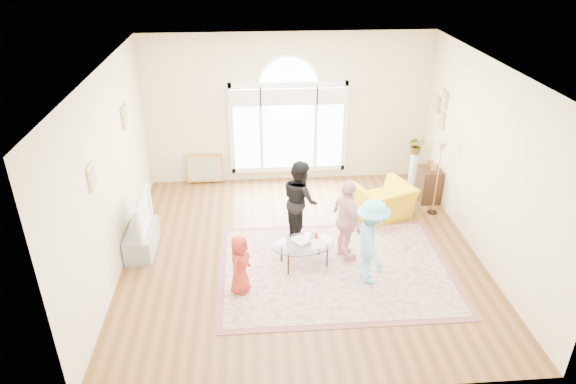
{
  "coord_description": "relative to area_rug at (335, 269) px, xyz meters",
  "views": [
    {
      "loc": [
        -0.8,
        -7.36,
        5.02
      ],
      "look_at": [
        -0.21,
        0.3,
        1.04
      ],
      "focal_mm": 32.0,
      "sensor_mm": 36.0,
      "label": 1
    }
  ],
  "objects": [
    {
      "name": "child_pink",
      "position": [
        0.22,
        0.32,
        0.73
      ],
      "size": [
        0.59,
        0.91,
        1.44
      ],
      "primitive_type": "imported",
      "rotation": [
        0.0,
        0.0,
        1.88
      ],
      "color": "#F3A7AF",
      "rests_on": "area_rug"
    },
    {
      "name": "child_blue",
      "position": [
        0.48,
        -0.32,
        0.72
      ],
      "size": [
        0.55,
        0.93,
        1.41
      ],
      "primitive_type": "imported",
      "rotation": [
        0.0,
        0.0,
        1.6
      ],
      "color": "#71CBF2",
      "rests_on": "area_rug"
    },
    {
      "name": "armchair",
      "position": [
        1.18,
        1.67,
        0.32
      ],
      "size": [
        1.28,
        1.21,
        0.67
      ],
      "primitive_type": "imported",
      "rotation": [
        0.0,
        0.0,
        3.52
      ],
      "color": "yellow",
      "rests_on": "ground"
    },
    {
      "name": "room_shell",
      "position": [
        -0.5,
        3.37,
        1.56
      ],
      "size": [
        6.0,
        6.0,
        6.0
      ],
      "color": "beige",
      "rests_on": "ground"
    },
    {
      "name": "coffee_table",
      "position": [
        -0.5,
        0.18,
        0.39
      ],
      "size": [
        1.17,
        0.89,
        0.54
      ],
      "rotation": [
        0.0,
        0.0,
        0.22
      ],
      "color": "silver",
      "rests_on": "ground"
    },
    {
      "name": "potted_plant",
      "position": [
        2.2,
        3.06,
        0.89
      ],
      "size": [
        0.38,
        0.34,
        0.4
      ],
      "primitive_type": "imported",
      "rotation": [
        0.0,
        0.0,
        -0.09
      ],
      "color": "#33722D",
      "rests_on": "plant_pedestal"
    },
    {
      "name": "child_red",
      "position": [
        -1.54,
        -0.44,
        0.49
      ],
      "size": [
        0.47,
        0.55,
        0.97
      ],
      "primitive_type": "imported",
      "rotation": [
        0.0,
        0.0,
        1.17
      ],
      "color": "#AE3424",
      "rests_on": "area_rug"
    },
    {
      "name": "child_black",
      "position": [
        -0.49,
        1.05,
        0.75
      ],
      "size": [
        0.76,
        0.86,
        1.48
      ],
      "primitive_type": "imported",
      "rotation": [
        0.0,
        0.0,
        1.89
      ],
      "color": "black",
      "rests_on": "area_rug"
    },
    {
      "name": "tv_console",
      "position": [
        -3.25,
        0.83,
        0.2
      ],
      "size": [
        0.45,
        1.0,
        0.42
      ],
      "primitive_type": "cube",
      "color": "#999DA2",
      "rests_on": "ground"
    },
    {
      "name": "floor_lamp",
      "position": [
        2.21,
        1.74,
        1.27
      ],
      "size": [
        0.26,
        0.26,
        1.51
      ],
      "color": "black",
      "rests_on": "ground"
    },
    {
      "name": "side_cabinet",
      "position": [
        2.28,
        2.28,
        0.34
      ],
      "size": [
        0.4,
        0.5,
        0.7
      ],
      "primitive_type": "cube",
      "color": "black",
      "rests_on": "ground"
    },
    {
      "name": "area_rug",
      "position": [
        0.0,
        0.0,
        0.0
      ],
      "size": [
        3.6,
        2.6,
        0.02
      ],
      "primitive_type": "cube",
      "color": "#C2AF93",
      "rests_on": "ground"
    },
    {
      "name": "plant_pedestal",
      "position": [
        2.2,
        3.06,
        0.34
      ],
      "size": [
        0.2,
        0.2,
        0.7
      ],
      "primitive_type": "cylinder",
      "color": "white",
      "rests_on": "ground"
    },
    {
      "name": "rug_border",
      "position": [
        -0.0,
        -0.0,
        -0.0
      ],
      "size": [
        3.8,
        2.8,
        0.01
      ],
      "primitive_type": "cube",
      "color": "brown",
      "rests_on": "ground"
    },
    {
      "name": "television",
      "position": [
        -3.25,
        0.83,
        0.72
      ],
      "size": [
        0.17,
        1.07,
        0.62
      ],
      "color": "black",
      "rests_on": "tv_console"
    },
    {
      "name": "ground",
      "position": [
        -0.5,
        0.53,
        -0.01
      ],
      "size": [
        6.0,
        6.0,
        0.0
      ],
      "primitive_type": "plane",
      "color": "brown",
      "rests_on": "ground"
    },
    {
      "name": "leaning_picture",
      "position": [
        -2.34,
        3.43,
        -0.01
      ],
      "size": [
        0.8,
        0.14,
        0.62
      ],
      "primitive_type": "cube",
      "rotation": [
        -0.14,
        0.0,
        0.0
      ],
      "color": "tan",
      "rests_on": "ground"
    }
  ]
}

